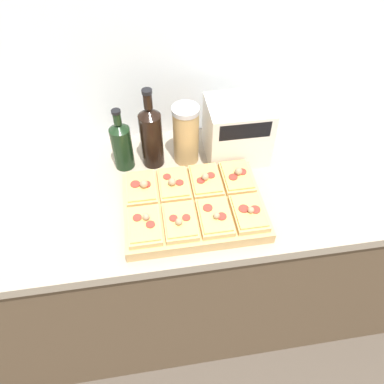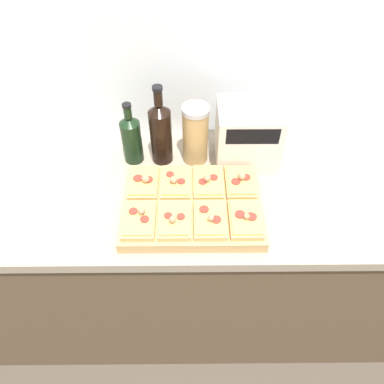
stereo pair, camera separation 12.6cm
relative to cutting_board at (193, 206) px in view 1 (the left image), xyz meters
The scene contains 16 objects.
ground_plane 0.98m from the cutting_board, 88.00° to the right, with size 12.00×12.00×0.00m, color #4C4238.
wall_back 0.56m from the cutting_board, 89.14° to the left, with size 6.00×0.06×2.50m.
kitchen_counter 0.50m from the cutting_board, 86.54° to the left, with size 2.63×0.67×0.94m.
cutting_board is the anchor object (origin of this frame).
pizza_slice_back_left 0.19m from the cutting_board, 154.03° to the left, with size 0.10×0.15×0.06m.
pizza_slice_back_midleft 0.11m from the cutting_board, 124.61° to the left, with size 0.10×0.15×0.05m.
pizza_slice_back_midright 0.11m from the cutting_board, 55.66° to the left, with size 0.10×0.15×0.05m.
pizza_slice_back_right 0.19m from the cutting_board, 26.00° to the left, with size 0.10×0.15×0.05m.
pizza_slice_front_left 0.19m from the cutting_board, 154.05° to the right, with size 0.10×0.15×0.05m.
pizza_slice_front_midleft 0.11m from the cutting_board, 124.20° to the right, with size 0.10×0.15×0.05m.
pizza_slice_front_midright 0.11m from the cutting_board, 55.74° to the right, with size 0.10×0.15×0.05m.
pizza_slice_front_right 0.19m from the cutting_board, 26.08° to the right, with size 0.10×0.15×0.05m.
olive_oil_bottle 0.36m from the cutting_board, 130.11° to the left, with size 0.07×0.07×0.25m.
wine_bottle 0.31m from the cutting_board, 113.09° to the left, with size 0.08×0.08×0.32m.
grain_jar_tall 0.28m from the cutting_board, 86.95° to the left, with size 0.10×0.10×0.24m.
toaster_oven 0.35m from the cutting_board, 51.82° to the left, with size 0.25×0.19×0.23m.
Camera 1 is at (-0.14, -0.61, 1.92)m, focal length 35.00 mm.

